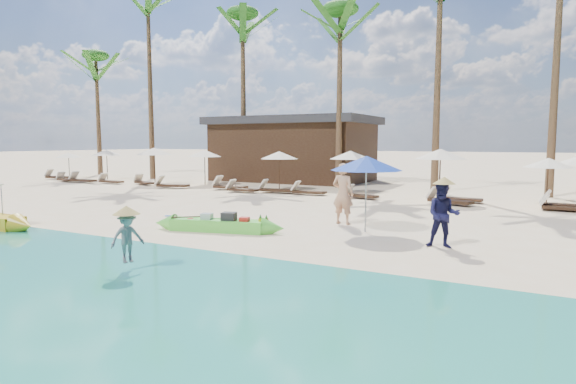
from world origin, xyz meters
The scene contains 36 objects.
ground centered at (0.00, 0.00, 0.00)m, with size 240.00×240.00×0.00m, color beige.
wet_sand_strip centered at (0.00, -5.00, 0.00)m, with size 240.00×4.50×0.01m, color tan.
green_canoe centered at (-1.31, -0.29, 0.20)m, with size 4.51×1.38×0.58m.
tourist centered at (1.51, 2.63, 0.99)m, with size 0.72×0.47×1.98m, color tan.
vendor_green centered at (5.01, 0.56, 0.84)m, with size 0.81×0.63×1.67m, color #15153B.
vendor_yellow centered at (-0.30, -4.75, 0.71)m, with size 0.69×0.39×1.06m, color gray.
blue_umbrella centered at (2.60, 1.70, 2.03)m, with size 2.09×2.09×2.24m.
resort_parasol_0 centered at (-23.64, 11.84, 1.66)m, with size 1.79×1.79×1.85m.
lounger_0_left centered at (-23.17, 10.47, 0.22)m, with size 2.00×1.08×0.65m.
lounger_0_right centered at (-20.89, 9.38, 0.19)m, with size 1.76×0.85×0.57m.
resort_parasol_1 centered at (-19.96, 12.09, 1.90)m, with size 2.04×2.04×2.10m.
lounger_1_left centered at (-19.24, 9.35, 0.21)m, with size 1.94×0.74×0.64m.
lounger_1_right centered at (-17.04, 9.70, 0.20)m, with size 1.76×0.56×0.60m.
resort_parasol_2 centered at (-14.00, 10.49, 2.06)m, with size 2.22×2.22×2.29m.
lounger_2_left centered at (-14.65, 10.14, 0.19)m, with size 1.78×1.03×0.58m.
resort_parasol_3 centered at (-11.16, 11.82, 1.94)m, with size 2.09×2.09×2.15m.
lounger_3_left centered at (-11.62, 9.25, 0.22)m, with size 2.00×1.14×0.65m.
lounger_3_right centered at (-8.16, 10.00, 0.23)m, with size 2.03×0.73×0.68m.
resort_parasol_4 centered at (-5.61, 11.22, 1.92)m, with size 2.07×2.07×2.13m.
lounger_4_left centered at (-6.81, 9.22, 0.20)m, with size 1.76×0.59×0.59m.
lounger_4_right centered at (-5.11, 9.79, 0.21)m, with size 1.89×0.77×0.62m.
resort_parasol_5 centered at (-1.55, 11.41, 1.98)m, with size 2.13×2.13×2.19m.
lounger_5_left centered at (-3.24, 9.80, 0.20)m, with size 1.81×0.66×0.60m.
resort_parasol_6 centered at (3.15, 10.03, 2.12)m, with size 2.28×2.28×2.35m.
lounger_6_left centered at (-0.40, 9.55, 0.19)m, with size 1.75×0.87×0.57m.
lounger_6_right centered at (3.64, 9.21, 0.22)m, with size 2.03×1.21×0.66m.
resort_parasol_7 centered at (7.34, 10.30, 1.81)m, with size 1.95×1.95×2.01m.
lounger_7_left centered at (3.97, 10.23, 0.20)m, with size 1.75×0.57×0.59m.
lounger_7_right centered at (7.97, 9.69, 0.23)m, with size 2.01×0.64×0.68m.
lounger_8_left centered at (7.84, 9.22, 0.19)m, with size 1.65×0.53×0.56m.
palm_0 centered at (-24.62, 15.48, 8.11)m, with size 2.08×2.08×9.90m.
palm_1 centered at (-17.59, 14.06, 10.82)m, with size 2.08×2.08×13.60m.
palm_2 centered at (-10.45, 15.08, 9.18)m, with size 2.08×2.08×11.33m.
palm_3 centered at (-3.36, 14.27, 8.58)m, with size 2.08×2.08×10.52m.
palm_4 centered at (2.15, 14.01, 9.45)m, with size 2.08×2.08×11.70m.
pavilion_west centered at (-8.00, 17.50, 2.19)m, with size 10.80×6.60×4.30m.
Camera 1 is at (7.17, -11.76, 2.66)m, focal length 30.00 mm.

